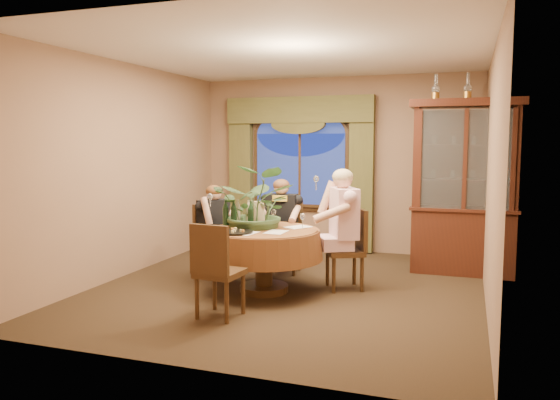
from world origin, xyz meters
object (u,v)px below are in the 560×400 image
(olive_bowl, at_px, (264,227))
(wine_bottle_2, at_px, (249,214))
(china_cabinet, at_px, (464,188))
(wine_bottle_4, at_px, (237,213))
(person_back, at_px, (214,232))
(chair_right, at_px, (345,250))
(chair_back_right, at_px, (284,237))
(oil_lamp_center, at_px, (468,86))
(chair_back, at_px, (217,242))
(wine_bottle_1, at_px, (251,215))
(person_scarf, at_px, (282,227))
(wine_bottle_5, at_px, (226,214))
(wine_bottle_0, at_px, (234,214))
(person_pink, at_px, (344,229))
(oil_lamp_right, at_px, (501,85))
(wine_bottle_3, at_px, (249,212))
(dining_table, at_px, (264,260))
(stoneware_vase, at_px, (259,214))
(oil_lamp_left, at_px, (436,87))
(chair_front_left, at_px, (220,270))
(centerpiece_plant, at_px, (258,175))

(olive_bowl, xyz_separation_m, wine_bottle_2, (-0.24, 0.09, 0.14))
(china_cabinet, distance_m, wine_bottle_4, 3.07)
(olive_bowl, distance_m, wine_bottle_4, 0.42)
(wine_bottle_2, bearing_deg, person_back, 152.67)
(chair_right, xyz_separation_m, chair_back_right, (-0.95, 0.55, 0.00))
(china_cabinet, relative_size, oil_lamp_center, 6.83)
(chair_back, distance_m, wine_bottle_1, 0.90)
(oil_lamp_center, height_order, person_scarf, oil_lamp_center)
(china_cabinet, height_order, chair_back_right, china_cabinet)
(wine_bottle_2, bearing_deg, wine_bottle_5, -151.81)
(wine_bottle_0, xyz_separation_m, wine_bottle_1, (0.23, -0.03, 0.00))
(china_cabinet, xyz_separation_m, person_pink, (-1.34, -1.28, -0.43))
(oil_lamp_right, bearing_deg, wine_bottle_5, -149.78)
(chair_back, relative_size, wine_bottle_3, 2.91)
(olive_bowl, relative_size, wine_bottle_2, 0.42)
(chair_back_right, height_order, wine_bottle_1, wine_bottle_1)
(oil_lamp_right, xyz_separation_m, chair_back, (-3.40, -1.37, -2.01))
(dining_table, relative_size, person_pink, 0.96)
(china_cabinet, height_order, person_pink, china_cabinet)
(chair_back, height_order, stoneware_vase, stoneware_vase)
(oil_lamp_left, distance_m, person_scarf, 2.77)
(stoneware_vase, xyz_separation_m, wine_bottle_2, (-0.10, -0.08, 0.01))
(dining_table, bearing_deg, chair_back, 155.05)
(chair_back, xyz_separation_m, person_back, (-0.06, 0.03, 0.13))
(wine_bottle_3, distance_m, wine_bottle_4, 0.14)
(wine_bottle_4, bearing_deg, wine_bottle_0, -89.15)
(chair_front_left, bearing_deg, oil_lamp_center, 55.32)
(person_back, bearing_deg, dining_table, 90.00)
(person_scarf, relative_size, wine_bottle_3, 3.89)
(wine_bottle_3, bearing_deg, person_pink, 14.27)
(person_pink, bearing_deg, oil_lamp_center, -74.34)
(chair_front_left, bearing_deg, wine_bottle_3, 103.28)
(oil_lamp_center, relative_size, wine_bottle_1, 1.03)
(wine_bottle_0, distance_m, wine_bottle_3, 0.23)
(wine_bottle_4, bearing_deg, chair_back, 145.68)
(china_cabinet, xyz_separation_m, wine_bottle_3, (-2.46, -1.56, -0.25))
(wine_bottle_0, distance_m, wine_bottle_1, 0.23)
(oil_lamp_center, xyz_separation_m, wine_bottle_4, (-2.57, -1.65, -1.58))
(dining_table, height_order, wine_bottle_2, wine_bottle_2)
(oil_lamp_right, xyz_separation_m, wine_bottle_5, (-3.07, -1.79, -1.58))
(oil_lamp_center, distance_m, wine_bottle_0, 3.49)
(chair_right, bearing_deg, wine_bottle_2, 81.60)
(oil_lamp_left, bearing_deg, oil_lamp_center, 0.00)
(person_pink, xyz_separation_m, stoneware_vase, (-0.98, -0.30, 0.18))
(wine_bottle_5, bearing_deg, centerpiece_plant, 27.93)
(person_scarf, distance_m, wine_bottle_1, 1.00)
(chair_back, xyz_separation_m, olive_bowl, (0.81, -0.39, 0.29))
(chair_back_right, height_order, person_back, person_back)
(chair_back, xyz_separation_m, wine_bottle_0, (0.42, -0.40, 0.44))
(stoneware_vase, xyz_separation_m, wine_bottle_0, (-0.24, -0.19, 0.01))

